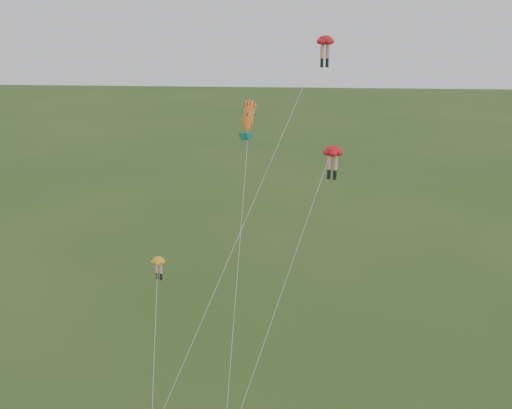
{
  "coord_description": "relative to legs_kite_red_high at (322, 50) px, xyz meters",
  "views": [
    {
      "loc": [
        5.08,
        -30.42,
        24.12
      ],
      "look_at": [
        2.6,
        6.0,
        11.36
      ],
      "focal_mm": 40.0,
      "sensor_mm": 36.0,
      "label": 1
    }
  ],
  "objects": [
    {
      "name": "ground",
      "position": [
        -6.95,
        -12.4,
        -21.1
      ],
      "size": [
        300.0,
        300.0,
        0.0
      ],
      "primitive_type": "plane",
      "color": "#2B4A1A",
      "rests_on": "ground"
    },
    {
      "name": "legs_kite_yellow",
      "position": [
        -10.51,
        -9.86,
        -13.16
      ],
      "size": [
        1.33,
        7.26,
        8.7
      ],
      "rotation": [
        0.0,
        0.0,
        -0.24
      ],
      "color": "#FFAC20",
      "rests_on": "ground"
    },
    {
      "name": "legs_kite_red_high",
      "position": [
        0.0,
        0.0,
        0.0
      ],
      "size": [
        10.91,
        16.32,
        22.1
      ],
      "rotation": [
        0.0,
        0.0,
        0.26
      ],
      "color": "red",
      "rests_on": "ground"
    },
    {
      "name": "fish_kite",
      "position": [
        -4.98,
        -4.85,
        -4.14
      ],
      "size": [
        1.37,
        11.11,
        18.34
      ],
      "rotation": [
        0.83,
        0.0,
        -0.11
      ],
      "color": "gold",
      "rests_on": "ground"
    },
    {
      "name": "legs_kite_red_mid",
      "position": [
        0.39,
        -8.6,
        -5.92
      ],
      "size": [
        6.61,
        8.47,
        16.02
      ],
      "rotation": [
        0.0,
        0.0,
        -0.31
      ],
      "color": "red",
      "rests_on": "ground"
    }
  ]
}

